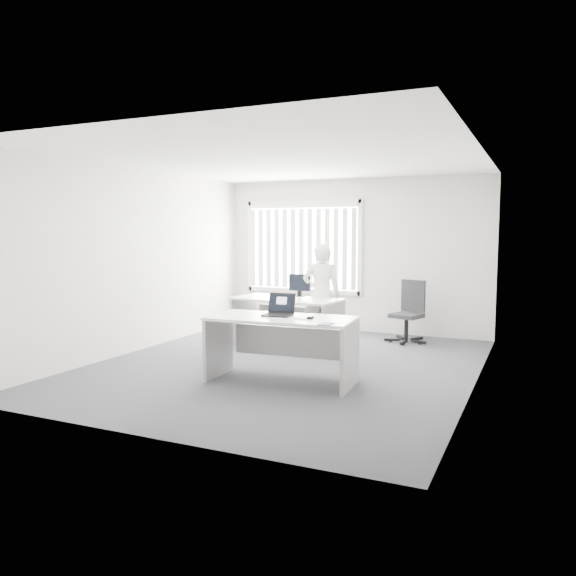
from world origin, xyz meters
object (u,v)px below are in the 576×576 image
at_px(monitor, 300,285).
at_px(desk_near, 281,335).
at_px(person, 321,295).
at_px(office_chair, 408,323).
at_px(laptop, 277,305).
at_px(desk_far, 287,312).

bearing_deg(monitor, desk_near, -74.96).
bearing_deg(person, monitor, -11.42).
height_order(office_chair, laptop, laptop).
bearing_deg(desk_near, person, 94.86).
xyz_separation_m(person, laptop, (0.28, -2.24, 0.11)).
distance_m(person, monitor, 0.40).
xyz_separation_m(desk_near, laptop, (-0.08, 0.05, 0.36)).
xyz_separation_m(office_chair, person, (-1.22, -0.85, 0.51)).
relative_size(desk_far, person, 1.08).
relative_size(desk_near, office_chair, 1.76).
relative_size(office_chair, laptop, 2.97).
bearing_deg(laptop, person, 92.90).
xyz_separation_m(desk_far, laptop, (0.75, -1.92, 0.38)).
bearing_deg(office_chair, laptop, -88.99).
bearing_deg(monitor, office_chair, 26.10).
bearing_deg(office_chair, desk_far, -127.34).
bearing_deg(monitor, person, 2.18).
relative_size(desk_near, monitor, 4.97).
relative_size(office_chair, monitor, 2.82).
bearing_deg(desk_near, desk_far, 108.75).
relative_size(laptop, monitor, 0.95).
distance_m(laptop, monitor, 2.31).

